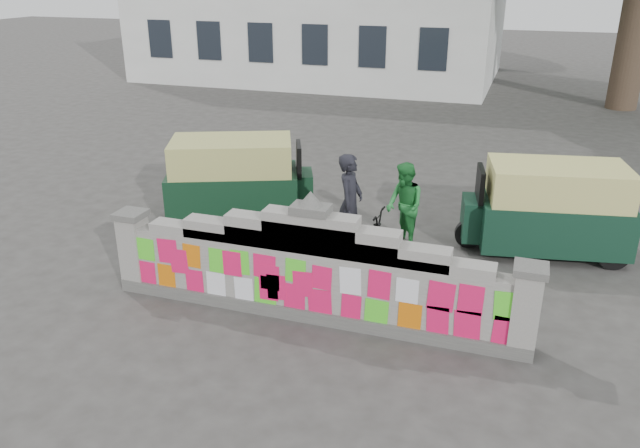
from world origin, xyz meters
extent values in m
plane|color=#383533|center=(0.00, 0.00, 0.00)|extent=(100.00, 100.00, 0.00)
cube|color=#4C4C49|center=(0.00, 0.00, 0.10)|extent=(6.40, 0.42, 0.20)
cube|color=gray|center=(0.00, 0.00, 0.60)|extent=(6.40, 0.32, 1.00)
cube|color=gray|center=(0.00, 0.00, 1.17)|extent=(5.20, 0.32, 0.14)
cube|color=gray|center=(0.00, 0.00, 1.24)|extent=(4.00, 0.32, 0.28)
cube|color=gray|center=(0.00, 0.00, 1.32)|extent=(2.60, 0.32, 0.44)
cube|color=gray|center=(0.00, 0.00, 1.39)|extent=(1.40, 0.32, 0.58)
cube|color=#4C4C49|center=(0.00, 0.00, 1.74)|extent=(0.55, 0.36, 0.12)
cone|color=#4C4C49|center=(0.00, 0.00, 1.90)|extent=(0.36, 0.36, 0.22)
cube|color=gray|center=(-3.02, 0.00, 0.62)|extent=(0.36, 0.40, 1.24)
cube|color=#4C4C49|center=(-3.02, 0.00, 1.28)|extent=(0.44, 0.44, 0.10)
cube|color=gray|center=(3.02, 0.00, 0.62)|extent=(0.36, 0.40, 1.24)
cube|color=#4C4C49|center=(3.02, 0.00, 1.28)|extent=(0.44, 0.44, 0.10)
cylinder|color=#38281E|center=(6.00, 18.00, 3.00)|extent=(1.10, 1.10, 6.00)
imported|color=black|center=(0.01, 2.01, 0.52)|extent=(1.98, 0.75, 1.03)
imported|color=black|center=(0.01, 2.01, 0.87)|extent=(0.44, 0.65, 1.75)
imported|color=#238135|center=(0.77, 3.03, 0.81)|extent=(0.97, 0.99, 1.61)
cube|color=black|center=(-2.86, 3.28, 0.60)|extent=(2.97, 2.31, 0.87)
cube|color=tan|center=(-2.86, 3.28, 1.37)|extent=(2.74, 2.18, 0.66)
cube|color=black|center=(-1.60, 3.80, 0.60)|extent=(0.80, 0.92, 0.77)
cube|color=black|center=(-1.60, 3.80, 1.26)|extent=(0.37, 0.74, 0.66)
cylinder|color=black|center=(-1.50, 3.84, 0.27)|extent=(0.56, 0.33, 0.55)
cylinder|color=black|center=(-3.55, 2.36, 0.27)|extent=(0.56, 0.33, 0.55)
cylinder|color=black|center=(-4.00, 3.47, 0.27)|extent=(0.56, 0.33, 0.55)
cube|color=#103122|center=(3.39, 3.61, 0.59)|extent=(2.79, 1.84, 0.86)
cube|color=#C9C46B|center=(3.39, 3.61, 1.34)|extent=(2.57, 1.75, 0.65)
cube|color=#103122|center=(2.07, 3.37, 0.59)|extent=(0.66, 0.84, 0.75)
cube|color=black|center=(2.07, 3.37, 1.24)|extent=(0.22, 0.76, 0.65)
cylinder|color=black|center=(1.96, 3.35, 0.27)|extent=(0.55, 0.22, 0.54)
cylinder|color=black|center=(4.24, 4.37, 0.27)|extent=(0.55, 0.22, 0.54)
cylinder|color=black|center=(4.45, 3.21, 0.27)|extent=(0.55, 0.22, 0.54)
camera|label=1|loc=(2.74, -7.71, 4.88)|focal=35.00mm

